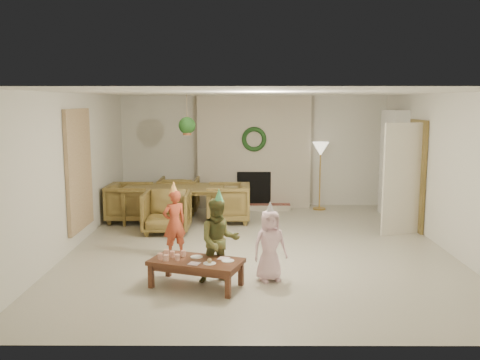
{
  "coord_description": "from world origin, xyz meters",
  "views": [
    {
      "loc": [
        -0.27,
        -8.25,
        2.36
      ],
      "look_at": [
        -0.3,
        0.4,
        1.05
      ],
      "focal_mm": 38.72,
      "sensor_mm": 36.0,
      "label": 1
    }
  ],
  "objects_px": {
    "coffee_table_top": "(196,262)",
    "child_plaid": "(219,241)",
    "dining_chair_near": "(167,212)",
    "dining_chair_far": "(179,195)",
    "child_pink": "(270,245)",
    "dining_chair_left": "(130,203)",
    "child_red": "(174,223)",
    "dining_table": "(174,204)",
    "dining_chair_right": "(228,203)"
  },
  "relations": [
    {
      "from": "child_pink",
      "to": "dining_chair_far",
      "type": "bearing_deg",
      "value": 92.94
    },
    {
      "from": "dining_chair_left",
      "to": "child_pink",
      "type": "height_order",
      "value": "child_pink"
    },
    {
      "from": "dining_chair_left",
      "to": "dining_chair_right",
      "type": "height_order",
      "value": "same"
    },
    {
      "from": "child_red",
      "to": "child_plaid",
      "type": "distance_m",
      "value": 1.4
    },
    {
      "from": "child_red",
      "to": "dining_chair_near",
      "type": "bearing_deg",
      "value": -108.11
    },
    {
      "from": "dining_table",
      "to": "coffee_table_top",
      "type": "bearing_deg",
      "value": -77.76
    },
    {
      "from": "coffee_table_top",
      "to": "dining_chair_left",
      "type": "bearing_deg",
      "value": 133.46
    },
    {
      "from": "dining_chair_near",
      "to": "coffee_table_top",
      "type": "height_order",
      "value": "dining_chair_near"
    },
    {
      "from": "dining_chair_near",
      "to": "dining_chair_far",
      "type": "distance_m",
      "value": 1.74
    },
    {
      "from": "coffee_table_top",
      "to": "child_pink",
      "type": "relative_size",
      "value": 1.21
    },
    {
      "from": "dining_chair_left",
      "to": "child_red",
      "type": "relative_size",
      "value": 0.82
    },
    {
      "from": "dining_chair_near",
      "to": "child_plaid",
      "type": "distance_m",
      "value": 2.84
    },
    {
      "from": "coffee_table_top",
      "to": "child_plaid",
      "type": "bearing_deg",
      "value": 48.07
    },
    {
      "from": "dining_chair_far",
      "to": "child_pink",
      "type": "xyz_separation_m",
      "value": [
        1.72,
        -4.28,
        0.09
      ]
    },
    {
      "from": "dining_chair_left",
      "to": "dining_chair_right",
      "type": "distance_m",
      "value": 1.96
    },
    {
      "from": "dining_chair_left",
      "to": "coffee_table_top",
      "type": "bearing_deg",
      "value": -155.53
    },
    {
      "from": "coffee_table_top",
      "to": "child_pink",
      "type": "xyz_separation_m",
      "value": [
        0.96,
        0.24,
        0.15
      ]
    },
    {
      "from": "dining_table",
      "to": "dining_chair_left",
      "type": "relative_size",
      "value": 2.34
    },
    {
      "from": "dining_chair_near",
      "to": "dining_chair_right",
      "type": "distance_m",
      "value": 1.39
    },
    {
      "from": "dining_chair_left",
      "to": "coffee_table_top",
      "type": "relative_size",
      "value": 0.73
    },
    {
      "from": "coffee_table_top",
      "to": "dining_table",
      "type": "bearing_deg",
      "value": 121.24
    },
    {
      "from": "dining_chair_left",
      "to": "child_red",
      "type": "bearing_deg",
      "value": -152.51
    },
    {
      "from": "dining_chair_near",
      "to": "child_plaid",
      "type": "height_order",
      "value": "child_plaid"
    },
    {
      "from": "dining_chair_far",
      "to": "child_plaid",
      "type": "relative_size",
      "value": 0.75
    },
    {
      "from": "dining_chair_near",
      "to": "child_red",
      "type": "height_order",
      "value": "child_red"
    },
    {
      "from": "dining_table",
      "to": "dining_chair_right",
      "type": "height_order",
      "value": "dining_chair_right"
    },
    {
      "from": "child_red",
      "to": "child_plaid",
      "type": "xyz_separation_m",
      "value": [
        0.74,
        -1.19,
        0.05
      ]
    },
    {
      "from": "dining_chair_far",
      "to": "coffee_table_top",
      "type": "height_order",
      "value": "dining_chair_far"
    },
    {
      "from": "dining_chair_near",
      "to": "dining_chair_left",
      "type": "height_order",
      "value": "same"
    },
    {
      "from": "child_red",
      "to": "dining_chair_right",
      "type": "bearing_deg",
      "value": -139.22
    },
    {
      "from": "child_pink",
      "to": "coffee_table_top",
      "type": "bearing_deg",
      "value": 175.32
    },
    {
      "from": "child_red",
      "to": "child_pink",
      "type": "height_order",
      "value": "child_red"
    },
    {
      "from": "coffee_table_top",
      "to": "child_red",
      "type": "height_order",
      "value": "child_red"
    },
    {
      "from": "dining_chair_far",
      "to": "coffee_table_top",
      "type": "relative_size",
      "value": 0.73
    },
    {
      "from": "dining_table",
      "to": "dining_chair_left",
      "type": "height_order",
      "value": "dining_chair_left"
    },
    {
      "from": "dining_chair_left",
      "to": "dining_chair_right",
      "type": "bearing_deg",
      "value": -90.0
    },
    {
      "from": "dining_chair_far",
      "to": "dining_chair_near",
      "type": "bearing_deg",
      "value": 90.0
    },
    {
      "from": "dining_chair_right",
      "to": "child_plaid",
      "type": "relative_size",
      "value": 0.75
    },
    {
      "from": "child_pink",
      "to": "child_red",
      "type": "bearing_deg",
      "value": 122.96
    },
    {
      "from": "dining_chair_left",
      "to": "child_plaid",
      "type": "distance_m",
      "value": 4.0
    },
    {
      "from": "dining_chair_left",
      "to": "child_plaid",
      "type": "height_order",
      "value": "child_plaid"
    },
    {
      "from": "dining_table",
      "to": "dining_chair_far",
      "type": "height_order",
      "value": "dining_chair_far"
    },
    {
      "from": "dining_chair_far",
      "to": "child_pink",
      "type": "relative_size",
      "value": 0.88
    },
    {
      "from": "child_red",
      "to": "dining_table",
      "type": "bearing_deg",
      "value": -112.91
    },
    {
      "from": "child_plaid",
      "to": "dining_chair_right",
      "type": "bearing_deg",
      "value": 78.8
    },
    {
      "from": "dining_chair_far",
      "to": "dining_chair_left",
      "type": "distance_m",
      "value": 1.23
    },
    {
      "from": "dining_table",
      "to": "dining_chair_near",
      "type": "distance_m",
      "value": 0.87
    },
    {
      "from": "dining_chair_near",
      "to": "dining_chair_left",
      "type": "bearing_deg",
      "value": 135.0
    },
    {
      "from": "child_red",
      "to": "child_plaid",
      "type": "relative_size",
      "value": 0.92
    },
    {
      "from": "dining_chair_right",
      "to": "child_red",
      "type": "height_order",
      "value": "child_red"
    }
  ]
}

